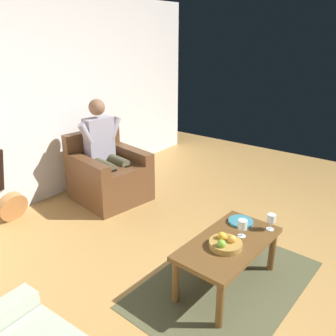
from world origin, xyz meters
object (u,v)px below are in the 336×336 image
at_px(wine_glass_near, 242,226).
at_px(wine_glass_far, 271,219).
at_px(coffee_table, 228,248).
at_px(person_seated, 105,148).
at_px(fruit_bowl, 225,243).
at_px(decorative_dish, 241,222).
at_px(guitar, 11,203).
at_px(armchair, 108,176).

bearing_deg(wine_glass_near, wine_glass_far, 148.51).
xyz_separation_m(coffee_table, wine_glass_near, (-0.14, 0.05, 0.17)).
height_order(person_seated, coffee_table, person_seated).
xyz_separation_m(person_seated, fruit_bowl, (0.71, 2.11, -0.21)).
height_order(wine_glass_near, decorative_dish, wine_glass_near).
height_order(coffee_table, wine_glass_near, wine_glass_near).
bearing_deg(wine_glass_near, fruit_bowl, -9.18).
bearing_deg(coffee_table, guitar, -79.41).
height_order(armchair, decorative_dish, armchair).
distance_m(guitar, fruit_bowl, 2.59).
distance_m(person_seated, fruit_bowl, 2.24).
height_order(armchair, guitar, guitar).
distance_m(armchair, fruit_bowl, 2.19).
height_order(guitar, wine_glass_near, guitar).
xyz_separation_m(armchair, wine_glass_near, (0.48, 2.10, 0.23)).
height_order(coffee_table, decorative_dish, decorative_dish).
xyz_separation_m(coffee_table, guitar, (0.47, -2.53, -0.15)).
bearing_deg(wine_glass_far, guitar, -72.57).
height_order(armchair, wine_glass_far, armchair).
xyz_separation_m(guitar, wine_glass_far, (-0.86, 2.74, 0.32)).
height_order(guitar, fruit_bowl, guitar).
xyz_separation_m(person_seated, coffee_table, (0.62, 2.10, -0.32)).
bearing_deg(wine_glass_far, fruit_bowl, -21.74).
bearing_deg(wine_glass_far, coffee_table, -27.83).
bearing_deg(decorative_dish, wine_glass_near, 27.60).
height_order(guitar, decorative_dish, guitar).
distance_m(armchair, person_seated, 0.38).
distance_m(armchair, guitar, 1.20).
bearing_deg(wine_glass_near, decorative_dish, -152.40).
relative_size(person_seated, coffee_table, 1.27).
distance_m(coffee_table, guitar, 2.58).
distance_m(coffee_table, wine_glass_near, 0.23).
distance_m(person_seated, guitar, 1.27).
xyz_separation_m(coffee_table, wine_glass_far, (-0.39, 0.20, 0.17)).
xyz_separation_m(armchair, guitar, (1.09, -0.48, -0.10)).
relative_size(coffee_table, decorative_dish, 4.49).
bearing_deg(decorative_dish, armchair, -97.88).
distance_m(armchair, decorative_dish, 2.02).
height_order(coffee_table, fruit_bowl, fruit_bowl).
distance_m(guitar, decorative_dish, 2.62).
height_order(person_seated, wine_glass_far, person_seated).
bearing_deg(decorative_dish, wine_glass_far, 100.10).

